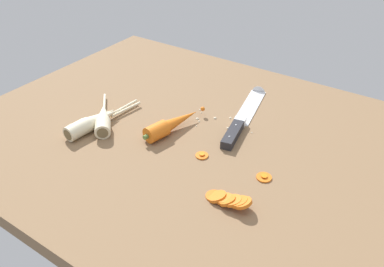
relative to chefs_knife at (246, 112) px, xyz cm
name	(u,v)px	position (x,y,z in cm)	size (l,w,h in cm)	color
ground_plane	(196,141)	(-6.01, -15.84, -2.65)	(120.00, 90.00, 4.00)	brown
chefs_knife	(246,112)	(0.00, 0.00, 0.00)	(10.06, 34.69, 4.18)	silver
whole_carrot	(171,125)	(-12.27, -18.19, 1.45)	(7.72, 20.25, 4.20)	orange
parsnip_front	(92,122)	(-30.19, -28.34, 1.33)	(5.06, 24.06, 4.00)	beige
parsnip_mid_left	(103,118)	(-29.01, -25.53, 1.33)	(16.46, 17.38, 4.00)	beige
parsnip_mid_right	(95,121)	(-29.71, -27.74, 1.33)	(6.16, 22.63, 4.00)	beige
carrot_slice_stack	(228,199)	(12.83, -32.85, 0.44)	(10.21, 4.16, 3.45)	orange
carrot_slice_stray_near	(202,155)	(-0.02, -22.58, -0.29)	(3.06, 3.06, 0.70)	orange
carrot_slice_stray_mid	(264,177)	(15.58, -21.58, -0.29)	(3.40, 3.40, 0.70)	orange
mince_crumbs	(213,119)	(-6.11, -7.57, -0.29)	(17.75, 9.04, 0.86)	beige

